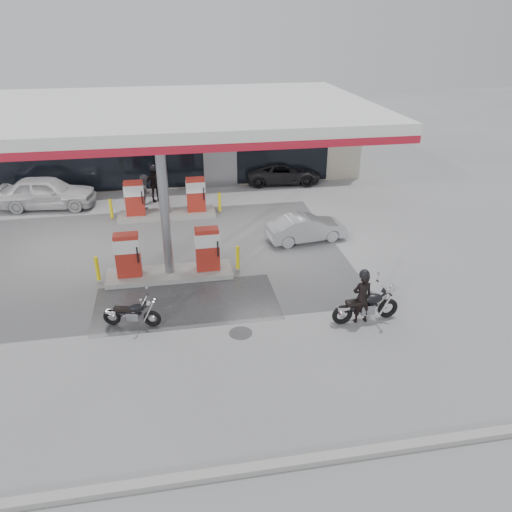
{
  "coord_description": "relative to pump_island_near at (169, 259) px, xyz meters",
  "views": [
    {
      "loc": [
        0.27,
        -14.28,
        8.7
      ],
      "look_at": [
        2.95,
        0.68,
        1.2
      ],
      "focal_mm": 35.0,
      "sensor_mm": 36.0,
      "label": 1
    }
  ],
  "objects": [
    {
      "name": "ground",
      "position": [
        0.0,
        -2.0,
        -0.71
      ],
      "size": [
        90.0,
        90.0,
        0.0
      ],
      "primitive_type": "plane",
      "color": "gray",
      "rests_on": "ground"
    },
    {
      "name": "wet_patch",
      "position": [
        0.5,
        -2.0,
        -0.71
      ],
      "size": [
        6.0,
        3.0,
        0.0
      ],
      "primitive_type": "cube",
      "color": "#4C4C4F",
      "rests_on": "ground"
    },
    {
      "name": "drain_cover",
      "position": [
        2.0,
        -4.0,
        -0.71
      ],
      "size": [
        0.7,
        0.7,
        0.01
      ],
      "primitive_type": "cylinder",
      "color": "#38383A",
      "rests_on": "ground"
    },
    {
      "name": "kerb",
      "position": [
        0.0,
        -9.0,
        -0.64
      ],
      "size": [
        28.0,
        0.25,
        0.15
      ],
      "primitive_type": "cube",
      "color": "gray",
      "rests_on": "ground"
    },
    {
      "name": "store_building",
      "position": [
        0.01,
        13.94,
        1.3
      ],
      "size": [
        22.0,
        8.22,
        4.0
      ],
      "color": "#B0A993",
      "rests_on": "ground"
    },
    {
      "name": "canopy",
      "position": [
        0.0,
        3.0,
        4.56
      ],
      "size": [
        16.0,
        10.02,
        5.51
      ],
      "color": "silver",
      "rests_on": "ground"
    },
    {
      "name": "pump_island_near",
      "position": [
        0.0,
        0.0,
        0.0
      ],
      "size": [
        5.14,
        1.3,
        1.78
      ],
      "color": "#9E9E99",
      "rests_on": "ground"
    },
    {
      "name": "pump_island_far",
      "position": [
        0.0,
        6.0,
        0.0
      ],
      "size": [
        5.14,
        1.3,
        1.78
      ],
      "color": "#9E9E99",
      "rests_on": "ground"
    },
    {
      "name": "main_motorcycle",
      "position": [
        5.95,
        -3.99,
        -0.21
      ],
      "size": [
        2.19,
        0.84,
        1.12
      ],
      "rotation": [
        0.0,
        0.0,
        0.07
      ],
      "color": "black",
      "rests_on": "ground"
    },
    {
      "name": "biker_main",
      "position": [
        5.75,
        -4.01,
        0.14
      ],
      "size": [
        0.64,
        0.44,
        1.7
      ],
      "primitive_type": "imported",
      "rotation": [
        0.0,
        0.0,
        3.2
      ],
      "color": "black",
      "rests_on": "ground"
    },
    {
      "name": "parked_motorcycle",
      "position": [
        -1.17,
        -3.01,
        -0.3
      ],
      "size": [
        1.78,
        0.8,
        0.92
      ],
      "rotation": [
        0.0,
        0.0,
        -0.24
      ],
      "color": "black",
      "rests_on": "ground"
    },
    {
      "name": "sedan_white",
      "position": [
        -5.67,
        8.2,
        0.07
      ],
      "size": [
        4.74,
        2.32,
        1.56
      ],
      "primitive_type": "imported",
      "rotation": [
        0.0,
        0.0,
        1.46
      ],
      "color": "silver",
      "rests_on": "ground"
    },
    {
      "name": "attendant",
      "position": [
        -0.94,
        7.0,
        0.17
      ],
      "size": [
        0.71,
        0.89,
        1.77
      ],
      "primitive_type": "imported",
      "rotation": [
        0.0,
        0.0,
        1.62
      ],
      "color": "slate",
      "rests_on": "ground"
    },
    {
      "name": "hatchback_silver",
      "position": [
        5.72,
        2.2,
        -0.16
      ],
      "size": [
        3.48,
        1.62,
        1.11
      ],
      "primitive_type": "imported",
      "rotation": [
        0.0,
        0.0,
        1.71
      ],
      "color": "#A8ABB0",
      "rests_on": "ground"
    },
    {
      "name": "parked_car_right",
      "position": [
        6.52,
        10.0,
        -0.13
      ],
      "size": [
        4.34,
        2.31,
        1.16
      ],
      "primitive_type": "imported",
      "rotation": [
        0.0,
        0.0,
        1.48
      ],
      "color": "black",
      "rests_on": "ground"
    },
    {
      "name": "biker_walking",
      "position": [
        -0.52,
        8.2,
        0.18
      ],
      "size": [
        1.13,
        0.79,
        1.77
      ],
      "primitive_type": "imported",
      "rotation": [
        0.0,
        0.0,
        0.38
      ],
      "color": "black",
      "rests_on": "ground"
    }
  ]
}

